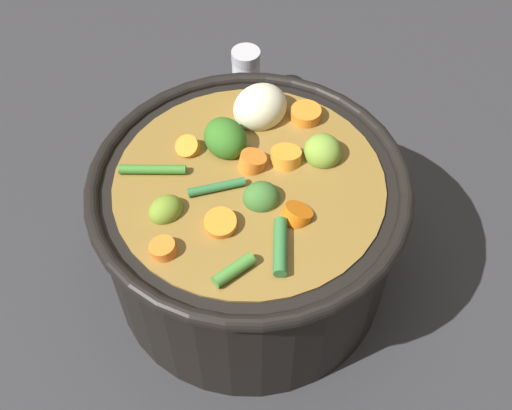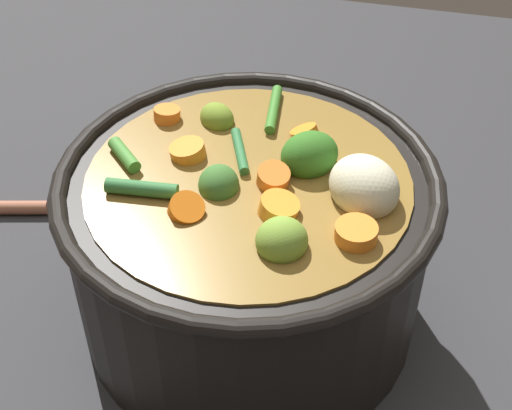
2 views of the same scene
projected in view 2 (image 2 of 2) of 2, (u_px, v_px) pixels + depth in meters
name	position (u px, v px, depth m)	size (l,w,h in m)	color
ground_plane	(249.00, 311.00, 0.60)	(1.10, 1.10, 0.00)	#2D2D30
cooking_pot	(249.00, 245.00, 0.55)	(0.27, 0.27, 0.17)	black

